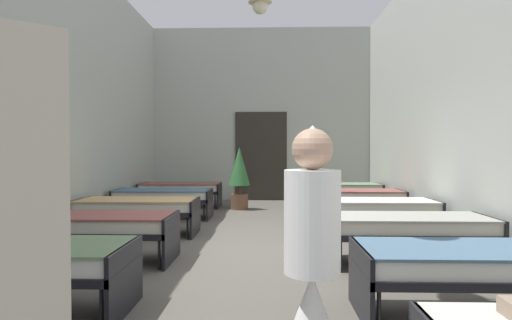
{
  "coord_description": "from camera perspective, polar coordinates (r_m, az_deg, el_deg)",
  "views": [
    {
      "loc": [
        0.22,
        -6.05,
        1.35
      ],
      "look_at": [
        0.0,
        1.26,
        1.19
      ],
      "focal_mm": 30.43,
      "sensor_mm": 36.0,
      "label": 1
    }
  ],
  "objects": [
    {
      "name": "bed_right_row_2",
      "position": [
        5.54,
        19.47,
        -8.31
      ],
      "size": [
        1.9,
        0.84,
        0.57
      ],
      "color": "black",
      "rests_on": "ground"
    },
    {
      "name": "bed_left_row_5",
      "position": [
        10.52,
        -9.88,
        -3.75
      ],
      "size": [
        1.9,
        0.84,
        0.57
      ],
      "color": "black",
      "rests_on": "ground"
    },
    {
      "name": "room_shell",
      "position": [
        7.4,
        0.01,
        8.98
      ],
      "size": [
        6.28,
        11.73,
        4.69
      ],
      "color": "#B2B7AD",
      "rests_on": "ground"
    },
    {
      "name": "bed_left_row_2",
      "position": [
        5.69,
        -20.31,
        -8.07
      ],
      "size": [
        1.9,
        0.84,
        0.57
      ],
      "color": "black",
      "rests_on": "ground"
    },
    {
      "name": "bed_left_row_1",
      "position": [
        4.2,
        -29.16,
        -11.47
      ],
      "size": [
        1.9,
        0.84,
        0.57
      ],
      "color": "black",
      "rests_on": "ground"
    },
    {
      "name": "bed_left_row_4",
      "position": [
        8.88,
        -12.08,
        -4.68
      ],
      "size": [
        1.9,
        0.84,
        0.57
      ],
      "color": "black",
      "rests_on": "ground"
    },
    {
      "name": "bed_right_row_1",
      "position": [
        4.0,
        27.03,
        -12.1
      ],
      "size": [
        1.9,
        0.84,
        0.57
      ],
      "color": "black",
      "rests_on": "ground"
    },
    {
      "name": "bed_right_row_5",
      "position": [
        10.44,
        10.96,
        -3.79
      ],
      "size": [
        1.9,
        0.84,
        0.57
      ],
      "color": "black",
      "rests_on": "ground"
    },
    {
      "name": "nurse_near_aisle",
      "position": [
        2.45,
        7.38,
        -18.39
      ],
      "size": [
        0.52,
        0.52,
        1.49
      ],
      "rotation": [
        0.0,
        0.0,
        5.48
      ],
      "color": "white",
      "rests_on": "ground"
    },
    {
      "name": "bed_right_row_4",
      "position": [
        8.79,
        12.73,
        -4.75
      ],
      "size": [
        1.9,
        0.84,
        0.57
      ],
      "color": "black",
      "rests_on": "ground"
    },
    {
      "name": "ground_plane",
      "position": [
        6.21,
        -0.36,
        -11.8
      ],
      "size": [
        6.48,
        12.13,
        0.1
      ],
      "primitive_type": "cube",
      "color": "#59544C"
    },
    {
      "name": "bed_left_row_3",
      "position": [
        7.26,
        -15.28,
        -6.02
      ],
      "size": [
        1.9,
        0.84,
        0.57
      ],
      "color": "black",
      "rests_on": "ground"
    },
    {
      "name": "potted_plant",
      "position": [
        9.98,
        -2.2,
        -1.78
      ],
      "size": [
        0.5,
        0.5,
        1.44
      ],
      "color": "brown",
      "rests_on": "ground"
    },
    {
      "name": "bed_right_row_3",
      "position": [
        7.15,
        15.32,
        -6.14
      ],
      "size": [
        1.9,
        0.84,
        0.57
      ],
      "color": "black",
      "rests_on": "ground"
    }
  ]
}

